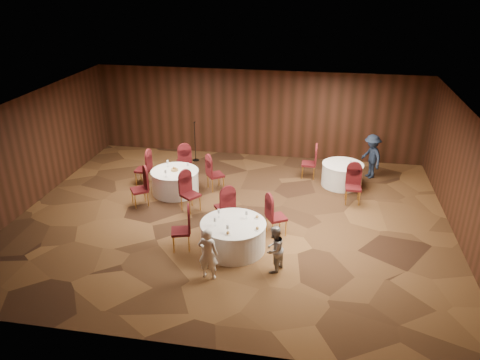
% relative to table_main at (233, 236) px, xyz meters
% --- Properties ---
extents(ground, '(12.00, 12.00, 0.00)m').
position_rel_table_main_xyz_m(ground, '(-0.35, 1.58, -0.38)').
color(ground, black).
rests_on(ground, ground).
extents(room_shell, '(12.00, 12.00, 12.00)m').
position_rel_table_main_xyz_m(room_shell, '(-0.35, 1.58, 1.59)').
color(room_shell, silver).
rests_on(room_shell, ground).
extents(table_main, '(1.63, 1.63, 0.74)m').
position_rel_table_main_xyz_m(table_main, '(0.00, 0.00, 0.00)').
color(table_main, silver).
rests_on(table_main, ground).
extents(table_left, '(1.48, 1.48, 0.74)m').
position_rel_table_main_xyz_m(table_left, '(-2.40, 2.89, 0.00)').
color(table_left, silver).
rests_on(table_left, ground).
extents(table_right, '(1.32, 1.32, 0.74)m').
position_rel_table_main_xyz_m(table_right, '(2.75, 4.37, 0.00)').
color(table_right, silver).
rests_on(table_right, ground).
extents(chairs_main, '(2.96, 2.13, 1.00)m').
position_rel_table_main_xyz_m(chairs_main, '(-0.27, 0.66, 0.12)').
color(chairs_main, '#390B13').
rests_on(chairs_main, ground).
extents(chairs_left, '(3.04, 3.15, 1.00)m').
position_rel_table_main_xyz_m(chairs_left, '(-2.43, 2.93, 0.12)').
color(chairs_left, '#390B13').
rests_on(chairs_left, ground).
extents(chairs_right, '(1.91, 2.18, 1.00)m').
position_rel_table_main_xyz_m(chairs_right, '(2.34, 3.99, 0.12)').
color(chairs_right, '#390B13').
rests_on(chairs_right, ground).
extents(tabletop_main, '(1.16, 1.05, 0.22)m').
position_rel_table_main_xyz_m(tabletop_main, '(0.11, -0.08, 0.46)').
color(tabletop_main, silver).
rests_on(tabletop_main, table_main).
extents(tabletop_left, '(0.77, 0.83, 0.22)m').
position_rel_table_main_xyz_m(tabletop_left, '(-2.41, 2.89, 0.45)').
color(tabletop_left, silver).
rests_on(tabletop_left, table_left).
extents(tabletop_right, '(0.08, 0.08, 0.22)m').
position_rel_table_main_xyz_m(tabletop_right, '(2.96, 4.17, 0.52)').
color(tabletop_right, silver).
rests_on(tabletop_right, table_right).
extents(mic_stand, '(0.24, 0.24, 1.46)m').
position_rel_table_main_xyz_m(mic_stand, '(-2.49, 5.64, 0.04)').
color(mic_stand, black).
rests_on(mic_stand, ground).
extents(woman_a, '(0.49, 0.34, 1.27)m').
position_rel_table_main_xyz_m(woman_a, '(-0.33, -1.27, 0.26)').
color(woman_a, white).
rests_on(woman_a, ground).
extents(woman_b, '(0.62, 0.69, 1.16)m').
position_rel_table_main_xyz_m(woman_b, '(1.10, -0.74, 0.20)').
color(woman_b, '#9D9DA1').
rests_on(woman_b, ground).
extents(man_c, '(0.94, 1.12, 1.50)m').
position_rel_table_main_xyz_m(man_c, '(3.69, 5.19, 0.38)').
color(man_c, black).
rests_on(man_c, ground).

